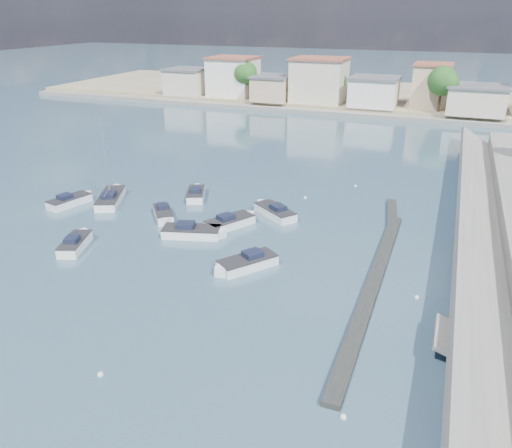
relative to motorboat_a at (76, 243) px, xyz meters
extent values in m
plane|color=#2E4C5D|center=(17.18, 32.70, -0.38)|extent=(400.00, 400.00, 0.00)
cube|color=slate|center=(31.33, 5.70, 0.52)|extent=(4.17, 90.00, 2.86)
cube|color=slate|center=(31.18, -3.30, 0.02)|extent=(5.31, 3.50, 1.94)
cube|color=black|center=(24.18, 2.70, -0.20)|extent=(1.00, 26.00, 0.35)
cube|color=black|center=(23.68, 16.70, -0.23)|extent=(2.00, 8.05, 0.30)
cube|color=gray|center=(17.18, 84.70, 0.32)|extent=(160.00, 40.00, 1.40)
cube|color=slate|center=(17.18, 63.70, 0.02)|extent=(160.00, 2.50, 0.80)
cube|color=beige|center=(-26.82, 68.70, 3.52)|extent=(8.00, 8.00, 5.00)
cube|color=#595960|center=(-26.82, 68.70, 6.20)|extent=(8.48, 8.48, 0.35)
cube|color=white|center=(-16.82, 70.70, 4.77)|extent=(9.00, 9.00, 7.50)
cube|color=#99513D|center=(-16.82, 70.70, 8.70)|extent=(9.54, 9.54, 0.35)
cube|color=#D4B391|center=(-6.82, 67.70, 3.27)|extent=(7.00, 8.00, 4.50)
cube|color=#595960|center=(-6.82, 67.70, 5.70)|extent=(7.42, 8.48, 0.35)
cube|color=beige|center=(2.18, 69.70, 5.02)|extent=(10.00, 9.00, 8.00)
cube|color=#99513D|center=(2.18, 69.70, 9.20)|extent=(10.60, 9.54, 0.35)
cube|color=white|center=(13.18, 68.70, 3.52)|extent=(8.50, 8.50, 5.00)
cube|color=#595960|center=(13.18, 68.70, 6.20)|extent=(9.01, 9.01, 0.35)
cube|color=#D4B391|center=(23.18, 71.70, 4.77)|extent=(6.50, 7.50, 7.50)
cube|color=#99513D|center=(23.18, 71.70, 8.70)|extent=(6.89, 7.95, 0.35)
cube|color=beige|center=(31.18, 67.70, 3.27)|extent=(9.50, 9.00, 4.50)
cube|color=#595960|center=(31.18, 67.70, 5.70)|extent=(10.07, 9.54, 0.35)
cylinder|color=#38281E|center=(-12.82, 67.70, 2.71)|extent=(0.44, 0.44, 3.38)
sphere|color=#1D4717|center=(-12.82, 67.70, 6.05)|extent=(4.80, 4.80, 4.80)
sphere|color=#1D4717|center=(-11.92, 67.10, 5.82)|extent=(3.60, 3.60, 3.60)
sphere|color=#1D4717|center=(-13.57, 68.15, 6.20)|extent=(3.30, 3.30, 3.30)
cylinder|color=#38281E|center=(5.18, 70.70, 2.48)|extent=(0.44, 0.44, 2.93)
sphere|color=#1D4717|center=(5.18, 70.70, 5.38)|extent=(4.16, 4.16, 4.16)
sphere|color=#1D4717|center=(5.96, 70.18, 5.18)|extent=(3.12, 3.12, 3.12)
sphere|color=#1D4717|center=(4.53, 71.09, 5.51)|extent=(2.86, 2.86, 2.86)
cylinder|color=#38281E|center=(25.18, 66.70, 2.82)|extent=(0.44, 0.44, 3.60)
sphere|color=#1D4717|center=(25.18, 66.70, 6.38)|extent=(5.12, 5.12, 5.12)
sphere|color=#1D4717|center=(26.14, 66.06, 6.14)|extent=(3.84, 3.84, 3.84)
sphere|color=#1D4717|center=(24.38, 67.18, 6.54)|extent=(3.52, 3.52, 3.52)
cube|color=white|center=(0.07, -0.21, -0.08)|extent=(2.86, 4.38, 1.00)
cube|color=white|center=(-0.51, 1.44, -0.08)|extent=(1.51, 1.51, 1.00)
cube|color=#262628|center=(0.07, -0.21, 0.42)|extent=(2.89, 4.39, 0.08)
cube|color=#191E33|center=(0.21, -0.60, 0.66)|extent=(1.34, 1.48, 0.48)
cube|color=white|center=(10.17, 8.69, -0.08)|extent=(3.85, 4.89, 1.00)
cube|color=white|center=(11.13, 10.39, -0.08)|extent=(1.61, 1.61, 1.00)
cube|color=#262628|center=(10.17, 8.69, 0.42)|extent=(3.89, 4.91, 0.08)
cube|color=#191E33|center=(9.94, 8.29, 0.66)|extent=(1.67, 1.76, 0.48)
cube|color=white|center=(13.18, 12.60, -0.08)|extent=(4.94, 4.28, 1.00)
cube|color=white|center=(11.51, 13.81, -0.08)|extent=(1.47, 1.47, 1.00)
cube|color=#262628|center=(13.18, 12.60, 0.42)|extent=(4.97, 4.31, 0.08)
cube|color=#191E33|center=(13.57, 12.32, 0.66)|extent=(1.83, 1.76, 0.48)
cube|color=white|center=(14.69, 1.95, -0.08)|extent=(4.22, 4.80, 1.00)
cube|color=white|center=(13.53, 0.37, -0.08)|extent=(1.51, 1.51, 1.00)
cube|color=#262628|center=(14.69, 1.95, 0.42)|extent=(4.25, 4.82, 0.08)
cube|color=#191E33|center=(14.96, 2.32, 0.66)|extent=(1.75, 1.79, 0.48)
cube|color=white|center=(-7.25, 7.69, -0.08)|extent=(2.74, 4.64, 1.00)
cube|color=white|center=(-6.79, 9.50, -0.08)|extent=(1.67, 1.67, 1.00)
cube|color=#262628|center=(-7.25, 7.69, 0.42)|extent=(2.78, 4.65, 0.08)
cube|color=#191E33|center=(-7.36, 7.27, 0.66)|extent=(1.36, 1.53, 0.48)
cube|color=white|center=(3.76, 14.23, -0.08)|extent=(3.12, 4.39, 1.00)
cube|color=white|center=(3.06, 15.83, -0.08)|extent=(1.49, 1.49, 1.00)
cube|color=#262628|center=(3.76, 14.23, 0.42)|extent=(3.15, 4.40, 0.08)
cube|color=#191E33|center=(3.92, 13.85, 0.66)|extent=(1.41, 1.52, 0.48)
cube|color=white|center=(3.42, 8.22, -0.08)|extent=(3.57, 3.94, 1.00)
cube|color=white|center=(4.47, 6.92, -0.08)|extent=(1.14, 1.14, 1.00)
cube|color=#262628|center=(3.42, 8.22, 0.42)|extent=(3.59, 3.96, 0.08)
cube|color=#191E33|center=(3.18, 8.53, 0.66)|extent=(1.44, 1.48, 0.48)
cube|color=white|center=(7.93, 5.51, -0.08)|extent=(5.33, 3.26, 1.00)
cube|color=white|center=(9.99, 6.10, -0.08)|extent=(1.88, 1.88, 1.00)
cube|color=#262628|center=(7.93, 5.51, 0.42)|extent=(5.34, 3.29, 0.08)
cube|color=#191E33|center=(7.45, 5.37, 0.66)|extent=(1.77, 1.58, 0.48)
cube|color=white|center=(-3.87, 9.93, -0.08)|extent=(4.33, 6.30, 1.00)
cube|color=white|center=(-4.97, 12.33, -0.08)|extent=(1.82, 1.82, 1.00)
cube|color=#262628|center=(-3.87, 9.93, 0.42)|extent=(4.37, 6.31, 0.08)
cube|color=#191E33|center=(-3.62, 9.38, 0.66)|extent=(1.88, 2.16, 0.48)
cylinder|color=silver|center=(-3.87, 9.93, 4.42)|extent=(0.12, 0.12, 8.00)
cylinder|color=silver|center=(-3.36, 8.84, 1.12)|extent=(1.08, 2.21, 0.08)
sphere|color=white|center=(24.90, -10.61, -0.33)|extent=(0.34, 0.34, 0.34)
sphere|color=white|center=(27.24, 2.09, -0.33)|extent=(0.34, 0.34, 0.34)
sphere|color=white|center=(11.94, -12.40, -0.33)|extent=(0.34, 0.34, 0.34)
sphere|color=white|center=(30.18, 14.25, -0.33)|extent=(0.34, 0.34, 0.34)
sphere|color=white|center=(14.50, 18.44, -0.33)|extent=(0.34, 0.34, 0.34)
sphere|color=white|center=(18.69, 24.12, -0.33)|extent=(0.34, 0.34, 0.34)
camera|label=1|loc=(27.75, -29.45, 17.93)|focal=35.00mm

